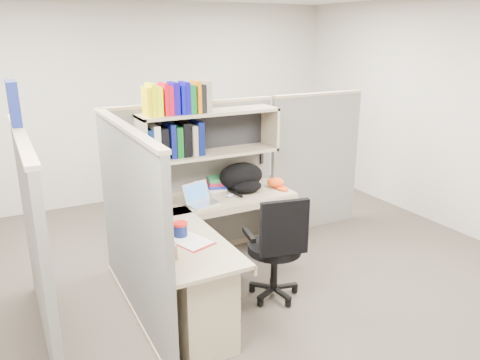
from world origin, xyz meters
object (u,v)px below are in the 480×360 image
laptop (203,194)px  task_chair (276,264)px  backpack (244,178)px  desk (205,271)px  snack_canister (180,229)px

laptop → task_chair: bearing=-78.4°
backpack → task_chair: (-0.17, -0.90, -0.52)m
desk → backpack: 1.29m
snack_canister → task_chair: (0.82, -0.14, -0.44)m
task_chair → laptop: bearing=117.5°
desk → laptop: (0.29, 0.70, 0.39)m
desk → task_chair: (0.67, -0.02, -0.09)m
snack_canister → task_chair: bearing=-9.8°
desk → snack_canister: size_ratio=15.01×
desk → task_chair: bearing=-1.4°
backpack → task_chair: size_ratio=0.48×
snack_canister → desk: bearing=-40.0°
backpack → snack_canister: size_ratio=4.06×
laptop → backpack: (0.54, 0.18, 0.04)m
desk → task_chair: 0.67m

